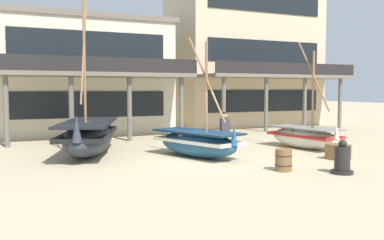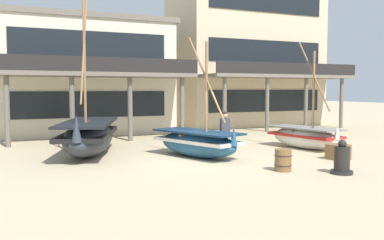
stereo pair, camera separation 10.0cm
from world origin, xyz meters
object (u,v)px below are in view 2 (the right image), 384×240
Objects in this scene: harbor_building_main at (83,76)px; wooden_barrel at (283,160)px; fishing_boat_centre_large at (89,136)px; capstan_winch at (342,160)px; fishing_boat_near_left at (305,136)px; harbor_building_annex at (245,55)px; fisherman_by_hull at (225,133)px; cargo_crate at (338,152)px; fishing_boat_far_right at (198,142)px.

wooden_barrel is at bearing -75.90° from harbor_building_main.
fishing_boat_centre_large is 9.41m from capstan_winch.
fishing_boat_near_left is 13.46m from harbor_building_annex.
fishing_boat_near_left is 5.47m from wooden_barrel.
fisherman_by_hull is at bearing -124.10° from harbor_building_annex.
harbor_building_annex reaches higher than fishing_boat_centre_large.
cargo_crate is at bearing -42.60° from fisherman_by_hull.
fisherman_by_hull is at bearing -71.14° from harbor_building_main.
capstan_winch is at bearing -59.99° from fishing_boat_far_right.
harbor_building_annex reaches higher than capstan_winch.
fisherman_by_hull is at bearing 11.85° from fishing_boat_far_right.
capstan_winch is (-2.55, -4.87, -0.11)m from fishing_boat_near_left.
capstan_winch is at bearing -111.63° from harbor_building_annex.
harbor_building_main reaches higher than cargo_crate.
harbor_building_main is at bearing -175.04° from harbor_building_annex.
harbor_building_annex is (9.38, 12.18, 4.53)m from fishing_boat_far_right.
fishing_boat_near_left reaches higher than wooden_barrel.
wooden_barrel is at bearing -69.96° from fishing_boat_far_right.
harbor_building_main is at bearing 81.67° from fishing_boat_centre_large.
harbor_building_annex is at bearing 68.37° from capstan_winch.
fishing_boat_far_right is at bearing -127.60° from harbor_building_annex.
cargo_crate is 0.07× the size of harbor_building_main.
fishing_boat_far_right is (3.70, -2.23, -0.18)m from fishing_boat_centre_large.
cargo_crate is (8.18, -4.85, -0.46)m from fishing_boat_centre_large.
fishing_boat_far_right is 6.52× the size of wooden_barrel.
fisherman_by_hull is at bearing 89.82° from wooden_barrel.
harbor_building_annex is at bearing 4.96° from harbor_building_main.
cargo_crate is 0.06× the size of harbor_building_annex.
fisherman_by_hull is at bearing 137.40° from cargo_crate.
cargo_crate is 16.32m from harbor_building_annex.
fisherman_by_hull reaches higher than capstan_winch.
fisherman_by_hull is 5.15m from capstan_winch.
capstan_winch is at bearing -117.64° from fishing_boat_near_left.
fishing_boat_centre_large is 0.65× the size of harbor_building_main.
fishing_boat_centre_large is 6.29× the size of capstan_winch.
fishing_boat_centre_large is 4.32m from fishing_boat_far_right.
fishing_boat_near_left is at bearing -1.12° from fisherman_by_hull.
fisherman_by_hull is (-3.93, 0.08, 0.30)m from fishing_boat_near_left.
harbor_building_main is (-2.39, 11.15, 2.81)m from fishing_boat_far_right.
fishing_boat_centre_large reaches higher than wooden_barrel.
fishing_boat_centre_large reaches higher than fisherman_by_hull.
fisherman_by_hull is (1.32, 0.28, 0.27)m from fishing_boat_far_right.
fisherman_by_hull is at bearing 105.53° from capstan_winch.
fishing_boat_centre_large is 0.62× the size of harbor_building_annex.
wooden_barrel reaches higher than cargo_crate.
wooden_barrel is 1.04× the size of cargo_crate.
fishing_boat_far_right is at bearing -31.06° from fishing_boat_centre_large.
wooden_barrel is at bearing -90.18° from fisherman_by_hull.
fishing_boat_far_right is at bearing 149.63° from cargo_crate.
fishing_boat_far_right is 4.36× the size of capstan_winch.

